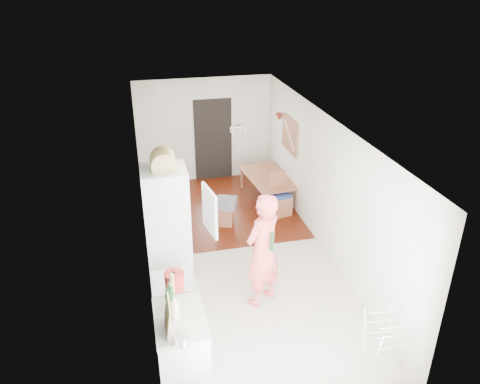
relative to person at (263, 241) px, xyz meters
name	(u,v)px	position (x,y,z in m)	size (l,w,h in m)	color
room_shell	(237,193)	(-0.08, 1.36, 0.16)	(3.20, 7.00, 2.50)	white
floor	(237,254)	(-0.08, 1.36, -1.09)	(3.20, 7.00, 0.01)	beige
wood_floor_overlay	(219,208)	(-0.08, 3.21, -1.09)	(3.20, 3.30, 0.01)	#540F06
sage_wall_panel	(147,232)	(-1.67, -0.64, 0.76)	(0.02, 3.00, 1.30)	slate
tile_splashback	(155,306)	(-1.66, -1.19, 0.06)	(0.02, 1.90, 0.50)	black
doorway_recess	(213,140)	(0.12, 4.84, -0.09)	(0.90, 0.04, 2.00)	black
base_cabinet	(182,348)	(-1.38, -1.19, -0.66)	(0.60, 0.90, 0.86)	silver
worktop	(180,319)	(-1.38, -1.19, -0.20)	(0.62, 0.92, 0.06)	beige
range_cooker	(176,309)	(-1.38, -0.44, -0.65)	(0.60, 0.60, 0.88)	silver
cooker_top	(174,282)	(-1.38, -0.44, -0.19)	(0.60, 0.60, 0.04)	silver
fridge_housing	(168,233)	(-1.35, 0.58, -0.02)	(0.66, 0.66, 2.15)	silver
fridge_door	(210,211)	(-0.74, 0.28, 0.46)	(0.56, 0.04, 0.70)	silver
fridge_interior	(187,204)	(-1.04, 0.58, 0.46)	(0.02, 0.52, 0.66)	white
pinboard	(290,135)	(1.50, 3.26, 0.46)	(0.03, 0.90, 0.70)	tan
pinboard_frame	(289,135)	(1.49, 3.26, 0.46)	(0.01, 0.94, 0.74)	#96583C
wall_sconce	(279,117)	(1.46, 3.91, 0.66)	(0.18, 0.18, 0.16)	maroon
person	(263,241)	(0.00, 0.00, 0.00)	(0.80, 0.52, 2.19)	#F0595A
dining_table	(269,189)	(1.12, 3.42, -0.85)	(1.38, 0.77, 0.48)	#96583C
dining_chair	(281,195)	(1.15, 2.66, -0.63)	(0.39, 0.39, 0.92)	#96583C
stool	(226,216)	(-0.06, 2.49, -0.90)	(0.30, 0.30, 0.39)	#96583C
grey_drape	(226,203)	(-0.05, 2.50, -0.61)	(0.39, 0.39, 0.17)	slate
drying_rack	(384,342)	(1.17, -1.65, -0.70)	(0.40, 0.36, 0.79)	silver
bread_bin	(163,162)	(-1.34, 0.57, 1.16)	(0.39, 0.37, 0.20)	tan
red_casserole	(174,278)	(-1.37, -0.49, -0.09)	(0.27, 0.27, 0.16)	red
steel_pan	(182,339)	(-1.40, -1.61, -0.12)	(0.20, 0.20, 0.10)	silver
held_bottle	(272,242)	(0.09, -0.15, 0.07)	(0.06, 0.06, 0.28)	#15411C
bottle_a	(168,302)	(-1.50, -1.05, -0.04)	(0.06, 0.06, 0.27)	#15411C
bottle_b	(171,298)	(-1.46, -1.00, -0.02)	(0.07, 0.07, 0.31)	#15411C
bottle_c	(175,310)	(-1.43, -1.18, -0.06)	(0.10, 0.10, 0.23)	silver
pepper_mill_front	(172,285)	(-1.41, -0.68, -0.06)	(0.06, 0.06, 0.23)	tan
pepper_mill_back	(170,293)	(-1.45, -0.81, -0.07)	(0.06, 0.06, 0.20)	tan
chopping_boards	(168,317)	(-1.53, -1.40, 0.04)	(0.04, 0.31, 0.42)	tan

